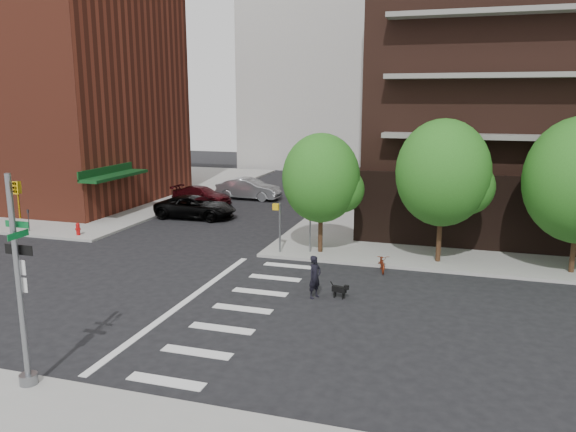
% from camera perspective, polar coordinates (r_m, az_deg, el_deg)
% --- Properties ---
extents(ground, '(120.00, 120.00, 0.00)m').
position_cam_1_polar(ground, '(23.48, -11.52, -8.45)').
color(ground, black).
rests_on(ground, ground).
extents(sidewalk_nw, '(31.00, 33.00, 0.15)m').
position_cam_1_polar(sidewalk_nw, '(55.99, -22.18, 2.83)').
color(sidewalk_nw, gray).
rests_on(sidewalk_nw, ground).
extents(crosswalk, '(3.85, 13.00, 0.01)m').
position_cam_1_polar(crosswalk, '(22.55, -6.52, -9.13)').
color(crosswalk, silver).
rests_on(crosswalk, ground).
extents(midrise_nw, '(21.40, 15.50, 20.00)m').
position_cam_1_polar(midrise_nw, '(49.65, -24.89, 13.25)').
color(midrise_nw, maroon).
rests_on(midrise_nw, sidewalk_nw).
extents(tree_a, '(4.00, 4.00, 5.90)m').
position_cam_1_polar(tree_a, '(28.83, 3.38, 3.87)').
color(tree_a, '#301E11').
rests_on(tree_a, sidewalk_ne).
extents(tree_b, '(4.50, 4.50, 6.65)m').
position_cam_1_polar(tree_b, '(27.96, 15.45, 4.24)').
color(tree_b, '#301E11').
rests_on(tree_b, sidewalk_ne).
extents(traffic_signal, '(0.90, 0.75, 6.00)m').
position_cam_1_polar(traffic_signal, '(17.13, -25.46, -7.58)').
color(traffic_signal, slate).
rests_on(traffic_signal, sidewalk_s).
extents(pedestrian_signal, '(2.18, 0.67, 2.60)m').
position_cam_1_polar(pedestrian_signal, '(29.11, -0.17, -0.41)').
color(pedestrian_signal, slate).
rests_on(pedestrian_signal, sidewalk_ne).
extents(fire_hydrant, '(0.24, 0.24, 0.73)m').
position_cam_1_polar(fire_hydrant, '(35.22, -20.56, -1.18)').
color(fire_hydrant, '#A50C0C').
rests_on(fire_hydrant, sidewalk_nw).
extents(parking_meter, '(0.10, 0.08, 1.32)m').
position_cam_1_polar(parking_meter, '(37.36, -24.87, -0.18)').
color(parking_meter, black).
rests_on(parking_meter, sidewalk_nw).
extents(parked_car_black, '(2.68, 5.56, 1.53)m').
position_cam_1_polar(parked_car_black, '(38.76, -9.35, 0.89)').
color(parked_car_black, black).
rests_on(parked_car_black, ground).
extents(parked_car_maroon, '(2.29, 4.88, 1.38)m').
position_cam_1_polar(parked_car_maroon, '(43.90, -8.75, 2.10)').
color(parked_car_maroon, '#410C11').
rests_on(parked_car_maroon, ground).
extents(parked_car_silver, '(1.97, 5.24, 1.71)m').
position_cam_1_polar(parked_car_silver, '(45.56, -4.02, 2.78)').
color(parked_car_silver, '#94989B').
rests_on(parked_car_silver, ground).
extents(scooter, '(0.92, 1.72, 0.86)m').
position_cam_1_polar(scooter, '(27.03, 9.56, -4.68)').
color(scooter, maroon).
rests_on(scooter, ground).
extents(dog_walker, '(0.77, 0.66, 1.78)m').
position_cam_1_polar(dog_walker, '(23.12, 2.74, -6.19)').
color(dog_walker, black).
rests_on(dog_walker, ground).
extents(dog, '(0.73, 0.35, 0.61)m').
position_cam_1_polar(dog, '(23.28, 5.31, -7.43)').
color(dog, black).
rests_on(dog, ground).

